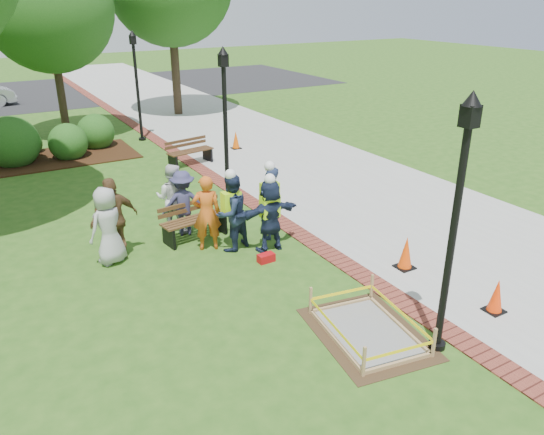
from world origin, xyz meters
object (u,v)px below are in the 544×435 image
lamp_near (456,210)px  hivis_worker_b (270,201)px  wet_concrete_pad (368,322)px  hivis_worker_c (231,211)px  hivis_worker_a (270,213)px  bench_near (195,228)px  cone_front (496,297)px

lamp_near → hivis_worker_b: bearing=92.4°
wet_concrete_pad → hivis_worker_c: (-0.53, 4.22, 0.72)m
lamp_near → hivis_worker_a: 4.92m
hivis_worker_a → bench_near: bearing=131.1°
lamp_near → hivis_worker_a: size_ratio=2.31×
bench_near → hivis_worker_c: (0.53, -0.96, 0.68)m
bench_near → lamp_near: 6.70m
hivis_worker_a → hivis_worker_b: (0.34, 0.60, 0.04)m
wet_concrete_pad → hivis_worker_b: 4.44m
cone_front → hivis_worker_c: size_ratio=0.35×
bench_near → hivis_worker_b: hivis_worker_b is taller
wet_concrete_pad → hivis_worker_c: hivis_worker_c is taller
bench_near → cone_front: (3.54, -5.83, 0.05)m
hivis_worker_b → hivis_worker_c: size_ratio=0.99×
cone_front → hivis_worker_b: (-1.94, 4.99, 0.62)m
cone_front → hivis_worker_c: 5.76m
hivis_worker_b → hivis_worker_c: (-1.07, -0.12, 0.00)m
bench_near → lamp_near: (1.81, -6.07, 2.20)m
bench_near → hivis_worker_a: size_ratio=0.92×
hivis_worker_b → wet_concrete_pad: bearing=-97.1°
bench_near → hivis_worker_c: 1.29m
hivis_worker_c → wet_concrete_pad: bearing=-82.9°
hivis_worker_a → hivis_worker_b: bearing=60.4°
wet_concrete_pad → hivis_worker_b: (0.54, 4.34, 0.72)m
hivis_worker_a → hivis_worker_c: 0.87m
hivis_worker_c → hivis_worker_a: bearing=-33.1°
wet_concrete_pad → bench_near: bench_near is taller
lamp_near → wet_concrete_pad: bearing=130.7°
cone_front → lamp_near: size_ratio=0.16×
hivis_worker_a → wet_concrete_pad: bearing=-93.1°
bench_near → lamp_near: bearing=-73.4°
bench_near → wet_concrete_pad: bearing=-78.5°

